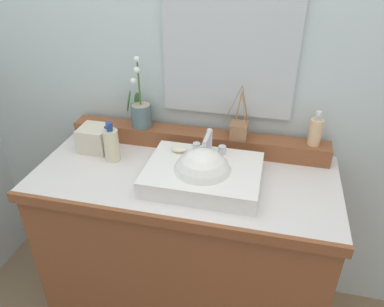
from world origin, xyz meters
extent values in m
cube|color=silver|center=(0.00, 0.40, 1.39)|extent=(3.14, 0.20, 2.79)
cube|color=brown|center=(0.00, 0.00, 0.42)|extent=(1.25, 0.56, 0.85)
cube|color=silver|center=(0.00, 0.00, 0.87)|extent=(1.28, 0.59, 0.04)
cube|color=brown|center=(0.00, -0.29, 0.87)|extent=(1.28, 0.02, 0.04)
cube|color=brown|center=(0.00, 0.23, 0.93)|extent=(1.20, 0.10, 0.08)
cube|color=white|center=(0.09, -0.04, 0.92)|extent=(0.46, 0.34, 0.07)
sphere|color=white|center=(0.09, -0.06, 0.92)|extent=(0.24, 0.24, 0.24)
cylinder|color=silver|center=(0.09, 0.08, 1.01)|extent=(0.02, 0.02, 0.10)
cylinder|color=silver|center=(0.09, 0.02, 1.06)|extent=(0.02, 0.11, 0.02)
sphere|color=silver|center=(0.09, 0.08, 1.06)|extent=(0.03, 0.03, 0.03)
cylinder|color=silver|center=(0.03, 0.08, 0.97)|extent=(0.03, 0.03, 0.04)
cylinder|color=silver|center=(0.14, 0.08, 0.97)|extent=(0.03, 0.03, 0.04)
ellipsoid|color=beige|center=(-0.04, 0.05, 0.97)|extent=(0.07, 0.04, 0.02)
cylinder|color=slate|center=(-0.27, 0.23, 1.02)|extent=(0.10, 0.10, 0.11)
cylinder|color=tan|center=(-0.27, 0.23, 1.07)|extent=(0.09, 0.09, 0.01)
cylinder|color=#476B38|center=(-0.27, 0.23, 1.18)|extent=(0.01, 0.01, 0.22)
ellipsoid|color=#387033|center=(-0.29, 0.25, 1.09)|extent=(0.04, 0.04, 0.07)
ellipsoid|color=#387033|center=(-0.32, 0.22, 1.09)|extent=(0.03, 0.03, 0.11)
sphere|color=white|center=(-0.28, 0.21, 1.20)|extent=(0.03, 0.03, 0.03)
sphere|color=white|center=(-0.27, 0.21, 1.24)|extent=(0.03, 0.03, 0.03)
sphere|color=white|center=(-0.26, 0.21, 1.29)|extent=(0.03, 0.03, 0.03)
cylinder|color=#DFB889|center=(0.52, 0.23, 1.03)|extent=(0.06, 0.06, 0.12)
cylinder|color=silver|center=(0.52, 0.23, 1.09)|extent=(0.02, 0.02, 0.02)
cylinder|color=silver|center=(0.52, 0.23, 1.11)|extent=(0.02, 0.02, 0.02)
cylinder|color=silver|center=(0.52, 0.22, 1.12)|extent=(0.01, 0.03, 0.01)
cube|color=#966745|center=(0.20, 0.21, 1.00)|extent=(0.07, 0.07, 0.07)
cylinder|color=#9E7A4C|center=(0.22, 0.21, 1.11)|extent=(0.04, 0.01, 0.16)
cylinder|color=#9E7A4C|center=(0.21, 0.24, 1.12)|extent=(0.03, 0.07, 0.19)
cylinder|color=#9E7A4C|center=(0.18, 0.23, 1.11)|extent=(0.03, 0.04, 0.15)
cylinder|color=#9E7A4C|center=(0.16, 0.22, 1.12)|extent=(0.07, 0.01, 0.18)
cylinder|color=#9E7A4C|center=(0.19, 0.19, 1.10)|extent=(0.02, 0.05, 0.14)
cylinder|color=#9E7A4C|center=(0.21, 0.19, 1.11)|extent=(0.04, 0.05, 0.16)
cylinder|color=beige|center=(-0.34, 0.03, 0.96)|extent=(0.07, 0.07, 0.15)
cylinder|color=navy|center=(-0.34, 0.03, 1.04)|extent=(0.03, 0.03, 0.02)
cylinder|color=navy|center=(-0.34, 0.03, 1.06)|extent=(0.03, 0.03, 0.02)
cylinder|color=navy|center=(-0.34, 0.02, 1.06)|extent=(0.01, 0.04, 0.01)
cube|color=beige|center=(-0.45, 0.10, 0.94)|extent=(0.13, 0.13, 0.11)
cube|color=silver|center=(0.12, 0.29, 1.33)|extent=(0.57, 0.02, 0.56)
camera|label=1|loc=(0.33, -1.25, 1.76)|focal=34.52mm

